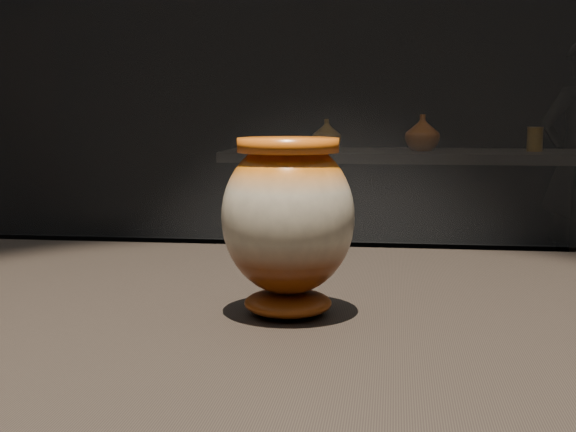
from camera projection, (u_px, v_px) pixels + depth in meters
name	position (u px, v px, depth m)	size (l,w,h in m)	color
main_vase	(288.00, 219.00, 0.85)	(0.14, 0.14, 0.19)	#642808
back_shelf	(420.00, 202.00, 4.13)	(2.00, 0.60, 0.90)	black
back_vase_left	(327.00, 134.00, 4.16)	(0.15, 0.15, 0.16)	brown
back_vase_mid	(422.00, 133.00, 4.05)	(0.18, 0.18, 0.18)	#642808
back_vase_right	(535.00, 139.00, 4.02)	(0.08, 0.08, 0.12)	brown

